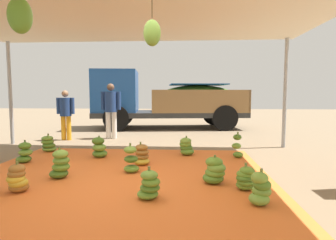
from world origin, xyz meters
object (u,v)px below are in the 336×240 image
Objects in this scene: banana_bunch_2 at (215,171)px; banana_bunch_13 at (237,147)px; banana_bunch_3 at (99,148)px; banana_bunch_12 at (131,160)px; banana_bunch_1 at (60,165)px; banana_bunch_10 at (245,179)px; banana_bunch_11 at (260,189)px; banana_bunch_0 at (25,153)px; banana_bunch_5 at (17,179)px; banana_bunch_9 at (149,186)px; cargo_truck_main at (164,99)px; banana_bunch_14 at (186,147)px; banana_bunch_4 at (142,155)px; banana_bunch_7 at (48,144)px; worker_0 at (111,107)px; worker_1 at (66,111)px.

banana_bunch_2 is 0.79× the size of banana_bunch_13.
banana_bunch_3 is 0.93× the size of banana_bunch_12.
banana_bunch_1 is 3.04m from banana_bunch_10.
banana_bunch_13 is at bearing 85.96° from banana_bunch_11.
banana_bunch_1 reaches higher than banana_bunch_0.
banana_bunch_0 is 4.57m from banana_bunch_13.
banana_bunch_9 is at bearing -3.89° from banana_bunch_5.
banana_bunch_12 is at bearing 144.66° from banana_bunch_11.
cargo_truck_main is at bearing 68.80° from banana_bunch_0.
cargo_truck_main is at bearing 110.47° from banana_bunch_13.
banana_bunch_0 reaches higher than banana_bunch_10.
banana_bunch_14 is (-1.14, 0.22, -0.05)m from banana_bunch_13.
banana_bunch_12 is at bearing -100.71° from banana_bunch_4.
cargo_truck_main is at bearing 92.94° from banana_bunch_9.
banana_bunch_9 is at bearing -162.00° from banana_bunch_10.
banana_bunch_11 reaches higher than banana_bunch_10.
banana_bunch_4 is at bearing 48.03° from banana_bunch_5.
banana_bunch_13 reaches higher than banana_bunch_5.
cargo_truck_main is at bearing 64.14° from banana_bunch_7.
banana_bunch_2 is at bearing -30.29° from banana_bunch_7.
banana_bunch_9 reaches higher than banana_bunch_14.
banana_bunch_2 is at bearing 146.01° from banana_bunch_10.
banana_bunch_14 is at bearing -80.14° from cargo_truck_main.
cargo_truck_main reaches higher than banana_bunch_3.
worker_0 is at bearing 135.65° from banana_bunch_14.
cargo_truck_main reaches higher than banana_bunch_10.
banana_bunch_11 is at bearing -59.34° from banana_bunch_2.
banana_bunch_0 is 1.02× the size of banana_bunch_4.
banana_bunch_2 is 2.00m from banana_bunch_13.
cargo_truck_main reaches higher than banana_bunch_12.
worker_0 is (-3.30, 4.76, 0.86)m from banana_bunch_10.
cargo_truck_main is (2.50, 5.16, 1.02)m from banana_bunch_7.
banana_bunch_0 is 1.14m from banana_bunch_7.
banana_bunch_11 is (3.09, -0.96, -0.03)m from banana_bunch_1.
banana_bunch_9 is at bearing -142.35° from banana_bunch_2.
banana_bunch_2 is at bearing -110.30° from banana_bunch_13.
banana_bunch_4 is at bearing 133.32° from banana_bunch_11.
banana_bunch_2 is 0.30× the size of worker_1.
cargo_truck_main reaches higher than worker_1.
banana_bunch_0 is 0.81× the size of banana_bunch_13.
banana_bunch_10 is (4.30, -2.55, -0.02)m from banana_bunch_7.
worker_1 is at bearing 124.02° from banana_bunch_9.
banana_bunch_1 is 1.16× the size of banana_bunch_5.
banana_bunch_13 reaches higher than banana_bunch_14.
banana_bunch_1 is 1.11× the size of banana_bunch_14.
banana_bunch_0 is 3.04m from worker_1.
cargo_truck_main is at bearing 80.55° from banana_bunch_1.
banana_bunch_3 is 1.05× the size of banana_bunch_11.
banana_bunch_9 is 1.45m from banana_bunch_10.
worker_0 is (-1.41, 3.93, 0.80)m from banana_bunch_12.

